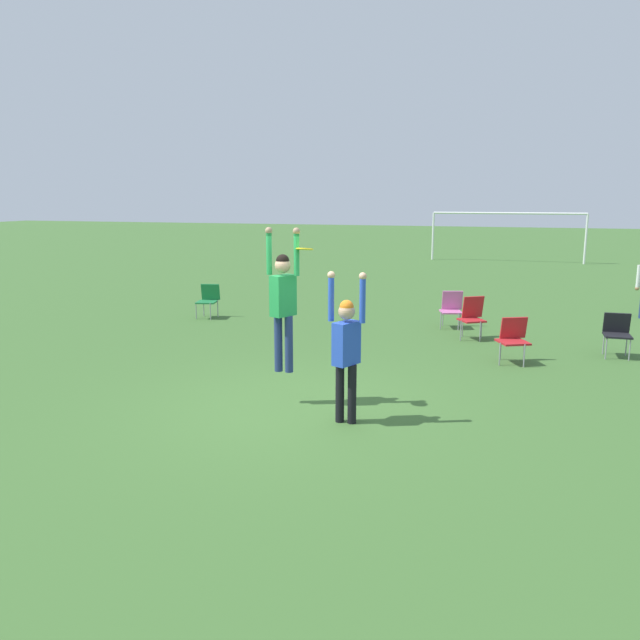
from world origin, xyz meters
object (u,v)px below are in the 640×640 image
object	(u,v)px
person_jumping	(283,297)
person_defending	(346,345)
camping_chair_0	(472,314)
camping_chair_4	(451,307)
frisbee	(305,249)
camping_chair_3	(513,336)
camping_chair_2	(617,331)
camping_chair_1	(208,298)

from	to	relation	value
person_jumping	person_defending	world-z (taller)	person_jumping
person_jumping	camping_chair_0	xyz separation A→B (m)	(2.33, 5.37, -1.09)
person_defending	camping_chair_4	xyz separation A→B (m)	(0.68, 6.94, -0.61)
frisbee	camping_chair_3	bearing A→B (deg)	51.52
person_jumping	camping_chair_2	distance (m)	6.98
camping_chair_1	camping_chair_3	bearing A→B (deg)	150.83
camping_chair_3	camping_chair_2	bearing A→B (deg)	-176.91
camping_chair_0	camping_chair_3	distance (m)	2.03
camping_chair_3	camping_chair_4	distance (m)	3.25
person_jumping	camping_chair_2	world-z (taller)	person_jumping
frisbee	camping_chair_4	distance (m)	6.91
camping_chair_3	person_defending	bearing A→B (deg)	35.98
camping_chair_2	camping_chair_3	xyz separation A→B (m)	(-1.91, -1.07, -0.01)
camping_chair_1	camping_chair_0	bearing A→B (deg)	163.88
frisbee	camping_chair_0	bearing A→B (deg)	69.99
person_defending	camping_chair_3	size ratio (longest dim) A/B	2.48
camping_chair_1	person_defending	bearing A→B (deg)	118.17
person_defending	camping_chair_3	distance (m)	4.59
person_defending	camping_chair_2	bearing A→B (deg)	166.01
frisbee	camping_chair_2	distance (m)	6.92
frisbee	camping_chair_2	size ratio (longest dim) A/B	0.29
person_jumping	camping_chair_1	bearing A→B (deg)	60.87
frisbee	camping_chair_3	distance (m)	4.95
camping_chair_4	camping_chair_1	bearing A→B (deg)	-10.58
camping_chair_1	camping_chair_3	world-z (taller)	camping_chair_1
camping_chair_3	camping_chair_4	size ratio (longest dim) A/B	0.98
person_defending	person_jumping	bearing A→B (deg)	-90.00
person_defending	camping_chair_2	distance (m)	6.53
person_jumping	frisbee	xyz separation A→B (m)	(0.35, -0.06, 0.70)
frisbee	camping_chair_0	distance (m)	6.05
person_defending	camping_chair_1	size ratio (longest dim) A/B	2.43
frisbee	camping_chair_4	xyz separation A→B (m)	(1.42, 6.51, -1.84)
camping_chair_0	camping_chair_1	world-z (taller)	camping_chair_0
frisbee	person_defending	bearing A→B (deg)	-30.46
camping_chair_2	person_jumping	bearing A→B (deg)	40.39
frisbee	camping_chair_0	size ratio (longest dim) A/B	0.27
camping_chair_1	camping_chair_2	size ratio (longest dim) A/B	1.02
camping_chair_0	camping_chair_3	world-z (taller)	camping_chair_0
person_defending	camping_chair_2	world-z (taller)	person_defending
person_defending	camping_chair_3	xyz separation A→B (m)	(2.12, 4.03, -0.61)
frisbee	camping_chair_1	size ratio (longest dim) A/B	0.29
person_defending	camping_chair_1	bearing A→B (deg)	-115.09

